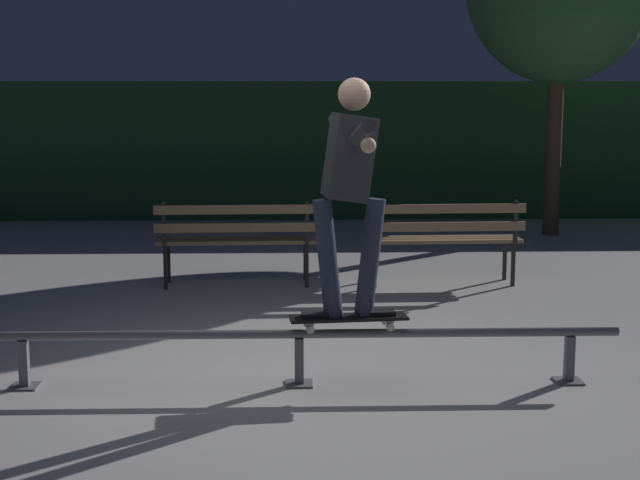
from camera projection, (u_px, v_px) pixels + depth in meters
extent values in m
plane|color=#ADAAA8|center=(299.00, 377.00, 6.26)|extent=(90.00, 90.00, 0.00)
cube|color=#234C28|center=(294.00, 149.00, 14.64)|extent=(24.00, 1.20, 2.13)
cylinder|color=slate|center=(299.00, 334.00, 6.05)|extent=(4.27, 0.06, 0.06)
cube|color=slate|center=(24.00, 364.00, 6.03)|extent=(0.06, 0.06, 0.32)
cube|color=slate|center=(25.00, 386.00, 6.05)|extent=(0.18, 0.18, 0.01)
cube|color=slate|center=(299.00, 361.00, 6.08)|extent=(0.06, 0.06, 0.32)
cube|color=slate|center=(299.00, 384.00, 6.11)|extent=(0.18, 0.18, 0.01)
cube|color=slate|center=(569.00, 359.00, 6.14)|extent=(0.06, 0.06, 0.32)
cube|color=slate|center=(568.00, 381.00, 6.16)|extent=(0.18, 0.18, 0.01)
cube|color=black|center=(349.00, 318.00, 6.05)|extent=(0.80, 0.28, 0.02)
cube|color=black|center=(349.00, 316.00, 6.04)|extent=(0.78, 0.27, 0.00)
cube|color=#9E9EA3|center=(388.00, 319.00, 6.08)|extent=(0.07, 0.17, 0.02)
cube|color=#9E9EA3|center=(309.00, 321.00, 6.01)|extent=(0.07, 0.17, 0.02)
cylinder|color=beige|center=(390.00, 327.00, 6.01)|extent=(0.05, 0.04, 0.05)
cylinder|color=beige|center=(385.00, 321.00, 6.17)|extent=(0.05, 0.04, 0.05)
cylinder|color=beige|center=(310.00, 330.00, 5.94)|extent=(0.05, 0.04, 0.05)
cylinder|color=beige|center=(307.00, 324.00, 6.10)|extent=(0.05, 0.04, 0.05)
cube|color=black|center=(375.00, 313.00, 6.06)|extent=(0.27, 0.13, 0.03)
cube|color=black|center=(322.00, 315.00, 6.02)|extent=(0.27, 0.13, 0.03)
cylinder|color=#282D42|center=(370.00, 258.00, 6.00)|extent=(0.22, 0.14, 0.79)
cylinder|color=#282D42|center=(328.00, 259.00, 5.96)|extent=(0.22, 0.14, 0.79)
cube|color=#2D2D33|center=(349.00, 157.00, 5.88)|extent=(0.37, 0.39, 0.57)
cylinder|color=#2D2D33|center=(360.00, 135.00, 5.48)|extent=(0.14, 0.61, 0.21)
cylinder|color=#2D2D33|center=(340.00, 130.00, 6.23)|extent=(0.14, 0.61, 0.21)
sphere|color=tan|center=(368.00, 145.00, 5.22)|extent=(0.09, 0.09, 0.09)
sphere|color=tan|center=(334.00, 136.00, 6.51)|extent=(0.09, 0.09, 0.09)
sphere|color=tan|center=(354.00, 94.00, 5.82)|extent=(0.21, 0.21, 0.21)
cube|color=#282623|center=(305.00, 260.00, 9.49)|extent=(0.04, 0.04, 0.44)
cube|color=#282623|center=(307.00, 266.00, 9.18)|extent=(0.04, 0.04, 0.44)
cube|color=#282623|center=(307.00, 223.00, 9.07)|extent=(0.04, 0.04, 0.44)
cube|color=#282623|center=(169.00, 262.00, 9.40)|extent=(0.04, 0.04, 0.44)
cube|color=#282623|center=(165.00, 267.00, 9.08)|extent=(0.04, 0.04, 0.44)
cube|color=#282623|center=(164.00, 224.00, 8.98)|extent=(0.04, 0.04, 0.44)
cube|color=#937551|center=(237.00, 238.00, 9.39)|extent=(1.60, 0.15, 0.04)
cube|color=#937551|center=(236.00, 241.00, 9.25)|extent=(1.60, 0.15, 0.04)
cube|color=#937551|center=(236.00, 243.00, 9.11)|extent=(1.60, 0.15, 0.04)
cube|color=#937551|center=(236.00, 228.00, 9.02)|extent=(1.60, 0.09, 0.09)
cube|color=#937551|center=(235.00, 210.00, 8.99)|extent=(1.60, 0.09, 0.09)
cube|color=#282623|center=(505.00, 259.00, 9.56)|extent=(0.04, 0.04, 0.44)
cube|color=#282623|center=(513.00, 265.00, 9.24)|extent=(0.04, 0.04, 0.44)
cube|color=#282623|center=(516.00, 222.00, 9.13)|extent=(0.04, 0.04, 0.44)
cube|color=#282623|center=(371.00, 261.00, 9.46)|extent=(0.04, 0.04, 0.44)
cube|color=#282623|center=(375.00, 266.00, 9.15)|extent=(0.04, 0.04, 0.44)
cube|color=#282623|center=(376.00, 223.00, 9.04)|extent=(0.04, 0.04, 0.44)
cube|color=#937551|center=(439.00, 237.00, 9.45)|extent=(1.60, 0.15, 0.04)
cube|color=#937551|center=(442.00, 240.00, 9.32)|extent=(1.60, 0.15, 0.04)
cube|color=#937551|center=(444.00, 242.00, 9.18)|extent=(1.60, 0.15, 0.04)
cube|color=#937551|center=(446.00, 227.00, 9.08)|extent=(1.60, 0.09, 0.09)
cube|color=#937551|center=(446.00, 209.00, 9.05)|extent=(1.60, 0.09, 0.09)
cylinder|color=#4C3828|center=(553.00, 149.00, 12.54)|extent=(0.22, 0.22, 2.38)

